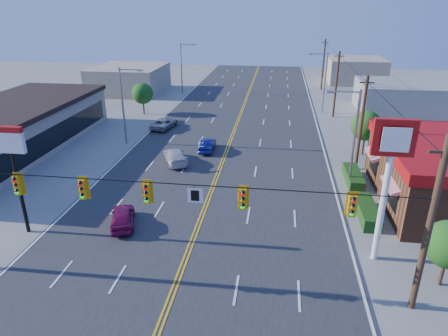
# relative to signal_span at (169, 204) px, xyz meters

# --- Properties ---
(ground) EXTENTS (160.00, 160.00, 0.00)m
(ground) POSITION_rel_signal_span_xyz_m (0.12, 0.00, -4.89)
(ground) COLOR gray
(ground) RESTS_ON ground
(road) EXTENTS (20.00, 120.00, 0.06)m
(road) POSITION_rel_signal_span_xyz_m (0.12, 20.00, -4.86)
(road) COLOR #2D2D30
(road) RESTS_ON ground
(signal_span) EXTENTS (24.32, 0.34, 9.00)m
(signal_span) POSITION_rel_signal_span_xyz_m (0.00, 0.00, 0.00)
(signal_span) COLOR #47301E
(signal_span) RESTS_ON ground
(kfc_pylon) EXTENTS (2.20, 0.36, 8.50)m
(kfc_pylon) POSITION_rel_signal_span_xyz_m (11.12, 4.00, 1.16)
(kfc_pylon) COLOR white
(kfc_pylon) RESTS_ON ground
(strip_mall) EXTENTS (10.40, 26.40, 4.40)m
(strip_mall) POSITION_rel_signal_span_xyz_m (-21.88, 18.00, -2.63)
(strip_mall) COLOR tan
(strip_mall) RESTS_ON ground
(pizza_hut_sign) EXTENTS (1.90, 0.30, 6.85)m
(pizza_hut_sign) POSITION_rel_signal_span_xyz_m (-10.88, 4.00, 0.30)
(pizza_hut_sign) COLOR black
(pizza_hut_sign) RESTS_ON ground
(streetlight_se) EXTENTS (2.55, 0.25, 8.00)m
(streetlight_se) POSITION_rel_signal_span_xyz_m (10.91, 14.00, -0.37)
(streetlight_se) COLOR gray
(streetlight_se) RESTS_ON ground
(streetlight_ne) EXTENTS (2.55, 0.25, 8.00)m
(streetlight_ne) POSITION_rel_signal_span_xyz_m (10.91, 38.00, -0.37)
(streetlight_ne) COLOR gray
(streetlight_ne) RESTS_ON ground
(streetlight_sw) EXTENTS (2.55, 0.25, 8.00)m
(streetlight_sw) POSITION_rel_signal_span_xyz_m (-10.67, 22.00, -0.37)
(streetlight_sw) COLOR gray
(streetlight_sw) RESTS_ON ground
(streetlight_nw) EXTENTS (2.55, 0.25, 8.00)m
(streetlight_nw) POSITION_rel_signal_span_xyz_m (-10.67, 48.00, -0.37)
(streetlight_nw) COLOR gray
(streetlight_nw) RESTS_ON ground
(utility_pole_near) EXTENTS (0.28, 0.28, 8.40)m
(utility_pole_near) POSITION_rel_signal_span_xyz_m (12.32, 18.00, -0.69)
(utility_pole_near) COLOR #47301E
(utility_pole_near) RESTS_ON ground
(utility_pole_mid) EXTENTS (0.28, 0.28, 8.40)m
(utility_pole_mid) POSITION_rel_signal_span_xyz_m (12.32, 36.00, -0.69)
(utility_pole_mid) COLOR #47301E
(utility_pole_mid) RESTS_ON ground
(utility_pole_far) EXTENTS (0.28, 0.28, 8.40)m
(utility_pole_far) POSITION_rel_signal_span_xyz_m (12.32, 54.00, -0.69)
(utility_pole_far) COLOR #47301E
(utility_pole_far) RESTS_ON ground
(tree_kfc_rear) EXTENTS (2.94, 2.94, 4.41)m
(tree_kfc_rear) POSITION_rel_signal_span_xyz_m (13.62, 22.00, -1.95)
(tree_kfc_rear) COLOR #47301E
(tree_kfc_rear) RESTS_ON ground
(tree_west) EXTENTS (2.80, 2.80, 4.20)m
(tree_west) POSITION_rel_signal_span_xyz_m (-12.88, 34.00, -2.09)
(tree_west) COLOR #47301E
(tree_west) RESTS_ON ground
(bld_east_mid) EXTENTS (12.00, 10.00, 4.00)m
(bld_east_mid) POSITION_rel_signal_span_xyz_m (22.12, 40.00, -2.89)
(bld_east_mid) COLOR gray
(bld_east_mid) RESTS_ON ground
(bld_west_far) EXTENTS (11.00, 12.00, 4.20)m
(bld_west_far) POSITION_rel_signal_span_xyz_m (-19.88, 48.00, -2.79)
(bld_west_far) COLOR tan
(bld_west_far) RESTS_ON ground
(bld_east_far) EXTENTS (10.00, 10.00, 4.40)m
(bld_east_far) POSITION_rel_signal_span_xyz_m (19.12, 62.00, -2.69)
(bld_east_far) COLOR tan
(bld_east_far) RESTS_ON ground
(car_magenta) EXTENTS (2.54, 3.96, 1.26)m
(car_magenta) POSITION_rel_signal_span_xyz_m (-4.92, 5.54, -4.26)
(car_magenta) COLOR maroon
(car_magenta) RESTS_ON ground
(car_blue) EXTENTS (1.39, 3.73, 1.22)m
(car_blue) POSITION_rel_signal_span_xyz_m (-1.83, 20.79, -4.28)
(car_blue) COLOR #0E1353
(car_blue) RESTS_ON ground
(car_white) EXTENTS (3.51, 4.84, 1.30)m
(car_white) POSITION_rel_signal_span_xyz_m (-4.26, 17.15, -4.23)
(car_white) COLOR silver
(car_white) RESTS_ON ground
(car_silver) EXTENTS (2.70, 4.69, 1.23)m
(car_silver) POSITION_rel_signal_span_xyz_m (-8.30, 27.79, -4.27)
(car_silver) COLOR #9E9EA3
(car_silver) RESTS_ON ground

